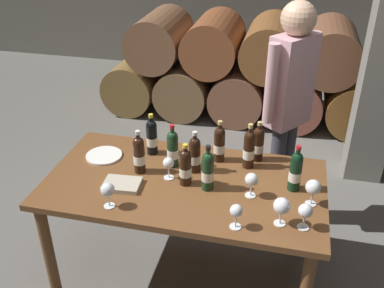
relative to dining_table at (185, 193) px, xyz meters
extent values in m
plane|color=#66635E|center=(0.00, 0.00, -0.67)|extent=(14.00, 14.00, 0.00)
cylinder|color=brown|center=(-1.26, 2.60, -0.37)|extent=(0.60, 0.90, 0.60)
cylinder|color=brown|center=(-0.63, 2.60, -0.37)|extent=(0.60, 0.90, 0.60)
cylinder|color=brown|center=(0.00, 2.60, -0.37)|extent=(0.60, 0.90, 0.60)
cylinder|color=brown|center=(0.63, 2.60, -0.37)|extent=(0.60, 0.90, 0.60)
cylinder|color=brown|center=(1.26, 2.60, -0.37)|extent=(0.60, 0.90, 0.60)
cylinder|color=brown|center=(-0.95, 2.60, 0.18)|extent=(0.60, 0.90, 0.60)
cylinder|color=brown|center=(-0.32, 2.60, 0.18)|extent=(0.60, 0.90, 0.60)
cylinder|color=brown|center=(0.31, 2.60, 0.18)|extent=(0.60, 0.90, 0.60)
cylinder|color=brown|center=(0.95, 2.60, 0.18)|extent=(0.60, 0.90, 0.60)
cube|color=brown|center=(0.00, 0.00, 0.07)|extent=(1.70, 0.90, 0.04)
cylinder|color=brown|center=(-0.77, -0.39, -0.31)|extent=(0.07, 0.07, 0.72)
cylinder|color=brown|center=(-0.77, 0.39, -0.31)|extent=(0.07, 0.07, 0.72)
cylinder|color=brown|center=(0.77, 0.39, -0.31)|extent=(0.07, 0.07, 0.72)
cylinder|color=black|center=(0.03, 0.13, 0.19)|extent=(0.07, 0.07, 0.20)
sphere|color=black|center=(0.03, 0.13, 0.29)|extent=(0.07, 0.07, 0.07)
cylinder|color=black|center=(0.03, 0.13, 0.32)|extent=(0.03, 0.03, 0.06)
cylinder|color=silver|center=(0.03, 0.13, 0.36)|extent=(0.03, 0.03, 0.02)
cylinder|color=silver|center=(0.03, 0.13, 0.18)|extent=(0.07, 0.07, 0.06)
cylinder|color=black|center=(0.16, 0.29, 0.19)|extent=(0.07, 0.07, 0.20)
sphere|color=black|center=(0.16, 0.29, 0.30)|extent=(0.07, 0.07, 0.07)
cylinder|color=black|center=(0.16, 0.29, 0.32)|extent=(0.03, 0.03, 0.06)
cylinder|color=tan|center=(0.16, 0.29, 0.37)|extent=(0.03, 0.03, 0.02)
cylinder|color=silver|center=(0.16, 0.29, 0.18)|extent=(0.07, 0.07, 0.06)
cylinder|color=black|center=(0.36, 0.26, 0.20)|extent=(0.07, 0.07, 0.21)
sphere|color=black|center=(0.36, 0.26, 0.31)|extent=(0.07, 0.07, 0.07)
cylinder|color=black|center=(0.36, 0.26, 0.34)|extent=(0.03, 0.03, 0.07)
cylinder|color=tan|center=(0.36, 0.26, 0.38)|extent=(0.03, 0.03, 0.02)
cylinder|color=silver|center=(0.36, 0.26, 0.19)|extent=(0.07, 0.07, 0.06)
cylinder|color=black|center=(-0.30, 0.04, 0.19)|extent=(0.07, 0.07, 0.20)
sphere|color=black|center=(-0.30, 0.04, 0.30)|extent=(0.07, 0.07, 0.07)
cylinder|color=black|center=(-0.30, 0.04, 0.33)|extent=(0.03, 0.03, 0.06)
cylinder|color=silver|center=(-0.30, 0.04, 0.37)|extent=(0.03, 0.03, 0.02)
cylinder|color=silver|center=(-0.30, 0.04, 0.18)|extent=(0.07, 0.07, 0.06)
cylinder|color=black|center=(0.01, -0.02, 0.19)|extent=(0.07, 0.07, 0.19)
sphere|color=black|center=(0.01, -0.02, 0.29)|extent=(0.07, 0.07, 0.07)
cylinder|color=black|center=(0.01, -0.02, 0.31)|extent=(0.03, 0.03, 0.06)
cylinder|color=gold|center=(0.01, -0.02, 0.35)|extent=(0.03, 0.03, 0.02)
cylinder|color=silver|center=(0.01, -0.02, 0.18)|extent=(0.07, 0.07, 0.06)
cylinder|color=black|center=(-0.29, 0.27, 0.19)|extent=(0.07, 0.07, 0.20)
sphere|color=black|center=(-0.29, 0.27, 0.30)|extent=(0.07, 0.07, 0.07)
cylinder|color=black|center=(-0.29, 0.27, 0.33)|extent=(0.03, 0.03, 0.06)
cylinder|color=gold|center=(-0.29, 0.27, 0.37)|extent=(0.03, 0.03, 0.02)
cylinder|color=silver|center=(-0.29, 0.27, 0.18)|extent=(0.07, 0.07, 0.06)
cylinder|color=black|center=(0.65, 0.07, 0.19)|extent=(0.07, 0.07, 0.21)
sphere|color=black|center=(0.65, 0.07, 0.30)|extent=(0.07, 0.07, 0.07)
cylinder|color=black|center=(0.65, 0.07, 0.33)|extent=(0.03, 0.03, 0.07)
cylinder|color=#B21E23|center=(0.65, 0.07, 0.38)|extent=(0.03, 0.03, 0.02)
cylinder|color=silver|center=(0.65, 0.07, 0.18)|extent=(0.07, 0.07, 0.06)
cylinder|color=#19381E|center=(-0.11, 0.15, 0.19)|extent=(0.07, 0.07, 0.21)
sphere|color=#19381E|center=(-0.11, 0.15, 0.30)|extent=(0.07, 0.07, 0.07)
cylinder|color=#19381E|center=(-0.11, 0.15, 0.33)|extent=(0.03, 0.03, 0.07)
cylinder|color=#B21E23|center=(-0.11, 0.15, 0.38)|extent=(0.03, 0.03, 0.02)
cylinder|color=silver|center=(-0.11, 0.15, 0.18)|extent=(0.07, 0.07, 0.06)
cylinder|color=black|center=(0.40, 0.36, 0.19)|extent=(0.07, 0.07, 0.19)
sphere|color=black|center=(0.40, 0.36, 0.29)|extent=(0.07, 0.07, 0.07)
cylinder|color=black|center=(0.40, 0.36, 0.32)|extent=(0.03, 0.03, 0.06)
cylinder|color=tan|center=(0.40, 0.36, 0.36)|extent=(0.03, 0.03, 0.02)
cylinder|color=silver|center=(0.40, 0.36, 0.18)|extent=(0.07, 0.07, 0.06)
cylinder|color=#19381E|center=(0.15, -0.04, 0.19)|extent=(0.07, 0.07, 0.20)
sphere|color=#19381E|center=(0.15, -0.04, 0.30)|extent=(0.07, 0.07, 0.07)
cylinder|color=#19381E|center=(0.15, -0.04, 0.33)|extent=(0.03, 0.03, 0.06)
cylinder|color=black|center=(0.15, -0.04, 0.37)|extent=(0.03, 0.03, 0.02)
cylinder|color=silver|center=(0.15, -0.04, 0.18)|extent=(0.07, 0.07, 0.06)
cylinder|color=white|center=(0.41, -0.06, 0.09)|extent=(0.06, 0.06, 0.00)
cylinder|color=white|center=(0.41, -0.06, 0.13)|extent=(0.01, 0.01, 0.07)
sphere|color=white|center=(0.41, -0.06, 0.20)|extent=(0.08, 0.08, 0.08)
cylinder|color=white|center=(0.37, -0.35, 0.09)|extent=(0.06, 0.06, 0.00)
cylinder|color=white|center=(0.37, -0.35, 0.13)|extent=(0.01, 0.01, 0.07)
sphere|color=white|center=(0.37, -0.35, 0.20)|extent=(0.07, 0.07, 0.07)
cylinder|color=white|center=(0.71, -0.27, 0.09)|extent=(0.06, 0.06, 0.00)
cylinder|color=white|center=(0.71, -0.27, 0.13)|extent=(0.01, 0.01, 0.07)
sphere|color=white|center=(0.71, -0.27, 0.20)|extent=(0.08, 0.08, 0.08)
cylinder|color=white|center=(-0.35, -0.34, 0.09)|extent=(0.06, 0.06, 0.00)
cylinder|color=white|center=(-0.35, -0.34, 0.13)|extent=(0.01, 0.01, 0.07)
sphere|color=white|center=(-0.35, -0.34, 0.21)|extent=(0.08, 0.08, 0.08)
cylinder|color=white|center=(-0.10, 0.01, 0.09)|extent=(0.06, 0.06, 0.00)
cylinder|color=white|center=(-0.10, 0.01, 0.13)|extent=(0.01, 0.01, 0.07)
sphere|color=white|center=(-0.10, 0.01, 0.20)|extent=(0.07, 0.07, 0.07)
cylinder|color=white|center=(0.75, -0.06, 0.09)|extent=(0.06, 0.06, 0.00)
cylinder|color=white|center=(0.75, -0.06, 0.13)|extent=(0.01, 0.01, 0.07)
sphere|color=white|center=(0.75, -0.06, 0.21)|extent=(0.09, 0.09, 0.09)
cylinder|color=white|center=(0.59, -0.27, 0.09)|extent=(0.06, 0.06, 0.00)
cylinder|color=white|center=(0.59, -0.27, 0.13)|extent=(0.01, 0.01, 0.07)
sphere|color=white|center=(0.59, -0.27, 0.21)|extent=(0.09, 0.09, 0.09)
cube|color=#B2A893|center=(-0.35, -0.14, 0.11)|extent=(0.23, 0.18, 0.03)
cylinder|color=white|center=(-0.59, 0.15, 0.10)|extent=(0.24, 0.24, 0.01)
cylinder|color=#383842|center=(0.60, 0.79, -0.24)|extent=(0.11, 0.11, 0.85)
cylinder|color=#383842|center=(0.53, 0.71, -0.24)|extent=(0.11, 0.11, 0.85)
cube|color=#CC9EA8|center=(0.57, 0.75, 0.51)|extent=(0.34, 0.36, 0.64)
cylinder|color=#CC9EA8|center=(0.69, 0.92, 0.54)|extent=(0.08, 0.08, 0.54)
cylinder|color=#CC9EA8|center=(0.44, 0.58, 0.54)|extent=(0.08, 0.08, 0.54)
sphere|color=tan|center=(0.57, 0.75, 0.93)|extent=(0.23, 0.23, 0.23)
camera|label=1|loc=(0.56, -2.14, 1.61)|focal=40.90mm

